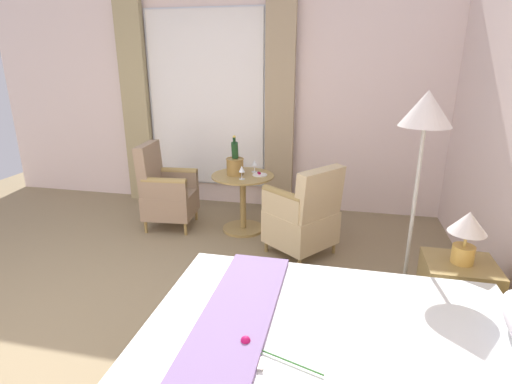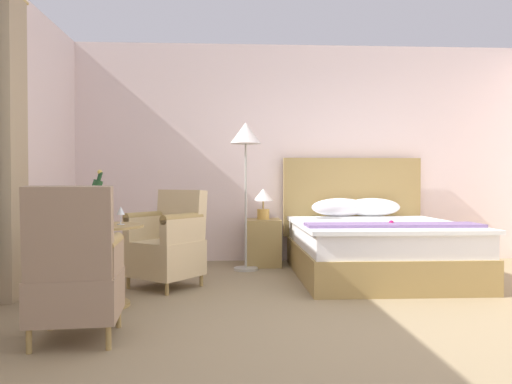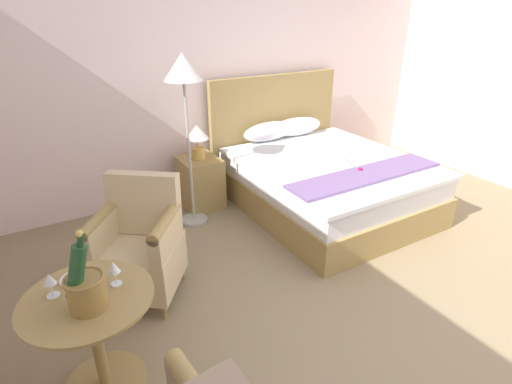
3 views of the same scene
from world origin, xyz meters
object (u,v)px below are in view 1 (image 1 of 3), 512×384
object	(u,v)px
floor_lamp_brass	(424,128)
snack_plate	(260,175)
side_table_round	(243,199)
wine_glass_near_bucket	(242,170)
bedside_lamp	(467,230)
champagne_bucket	(235,163)
armchair_facing_bed	(166,191)
nightstand	(455,298)
armchair_by_window	(304,216)
wine_glass_near_edge	(255,164)

from	to	relation	value
floor_lamp_brass	snack_plate	size ratio (longest dim) A/B	10.22
side_table_round	wine_glass_near_bucket	xyz separation A→B (m)	(0.17, 0.03, 0.40)
bedside_lamp	floor_lamp_brass	bearing A→B (deg)	-125.21
bedside_lamp	wine_glass_near_bucket	xyz separation A→B (m)	(-1.32, -1.92, -0.03)
floor_lamp_brass	champagne_bucket	world-z (taller)	floor_lamp_brass
floor_lamp_brass	armchair_facing_bed	distance (m)	2.99
nightstand	snack_plate	distance (m)	2.35
snack_plate	armchair_facing_bed	distance (m)	1.14
champagne_bucket	armchair_facing_bed	bearing A→B (deg)	-84.24
nightstand	champagne_bucket	xyz separation A→B (m)	(-1.48, -2.04, 0.52)
bedside_lamp	armchair_by_window	distance (m)	1.62
nightstand	snack_plate	xyz separation A→B (m)	(-1.51, -1.76, 0.40)
floor_lamp_brass	armchair_by_window	xyz separation A→B (m)	(-0.79, -0.88, -1.05)
wine_glass_near_edge	bedside_lamp	bearing A→B (deg)	48.54
bedside_lamp	champagne_bucket	bearing A→B (deg)	-126.00
wine_glass_near_edge	floor_lamp_brass	bearing A→B (deg)	47.38
nightstand	wine_glass_near_edge	distance (m)	2.51
champagne_bucket	snack_plate	bearing A→B (deg)	95.67
wine_glass_near_edge	armchair_facing_bed	xyz separation A→B (m)	(0.23, -1.02, -0.33)
champagne_bucket	wine_glass_near_edge	xyz separation A→B (m)	(-0.15, 0.19, -0.03)
side_table_round	wine_glass_near_edge	world-z (taller)	wine_glass_near_edge
side_table_round	snack_plate	distance (m)	0.35
wine_glass_near_bucket	snack_plate	distance (m)	0.27
wine_glass_near_bucket	nightstand	bearing A→B (deg)	55.56
armchair_by_window	armchair_facing_bed	xyz separation A→B (m)	(-0.38, -1.67, 0.02)
wine_glass_near_edge	armchair_facing_bed	size ratio (longest dim) A/B	0.14
wine_glass_near_edge	armchair_by_window	size ratio (longest dim) A/B	0.15
floor_lamp_brass	armchair_facing_bed	bearing A→B (deg)	-114.70
champagne_bucket	snack_plate	size ratio (longest dim) A/B	2.70
bedside_lamp	wine_glass_near_edge	bearing A→B (deg)	-131.46
nightstand	wine_glass_near_edge	size ratio (longest dim) A/B	3.93
side_table_round	armchair_facing_bed	world-z (taller)	armchair_facing_bed
wine_glass_near_edge	armchair_facing_bed	distance (m)	1.10
wine_glass_near_bucket	snack_plate	xyz separation A→B (m)	(-0.19, 0.16, -0.10)
snack_plate	armchair_by_window	bearing A→B (deg)	48.56
wine_glass_near_bucket	armchair_facing_bed	world-z (taller)	armchair_facing_bed
bedside_lamp	wine_glass_near_edge	xyz separation A→B (m)	(-1.63, -1.85, -0.04)
armchair_by_window	armchair_facing_bed	size ratio (longest dim) A/B	0.94
wine_glass_near_edge	nightstand	bearing A→B (deg)	48.54
nightstand	side_table_round	size ratio (longest dim) A/B	0.80
bedside_lamp	floor_lamp_brass	distance (m)	0.76
bedside_lamp	wine_glass_near_bucket	bearing A→B (deg)	-124.43
wine_glass_near_bucket	side_table_round	bearing A→B (deg)	-168.81
floor_lamp_brass	wine_glass_near_edge	distance (m)	2.19
armchair_by_window	floor_lamp_brass	bearing A→B (deg)	48.09
bedside_lamp	armchair_by_window	size ratio (longest dim) A/B	0.40
snack_plate	floor_lamp_brass	bearing A→B (deg)	48.27
armchair_by_window	armchair_facing_bed	world-z (taller)	armchair_facing_bed
nightstand	bedside_lamp	size ratio (longest dim) A/B	1.51
champagne_bucket	wine_glass_near_bucket	distance (m)	0.21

